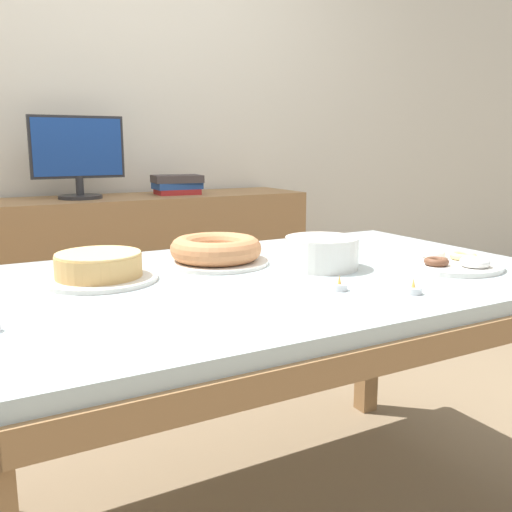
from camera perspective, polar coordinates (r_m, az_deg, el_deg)
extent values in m
cube|color=silver|center=(3.12, -15.32, 14.20)|extent=(8.00, 0.10, 2.60)
cube|color=silver|center=(1.56, 1.32, -2.52)|extent=(1.58, 0.99, 0.04)
cube|color=olive|center=(1.21, 12.83, -9.28)|extent=(1.61, 0.08, 0.06)
cube|color=olive|center=(1.98, -5.60, -1.05)|extent=(1.61, 0.08, 0.06)
cube|color=olive|center=(2.06, 20.05, -1.22)|extent=(0.08, 1.02, 0.06)
cube|color=olive|center=(2.44, 11.15, -7.29)|extent=(0.07, 0.07, 0.70)
cube|color=olive|center=(2.91, -13.01, -2.70)|extent=(1.86, 0.44, 0.86)
cylinder|color=#262628|center=(2.79, -17.15, 5.67)|extent=(0.20, 0.20, 0.02)
cylinder|color=#262628|center=(2.79, -17.21, 6.75)|extent=(0.04, 0.04, 0.09)
cube|color=#262628|center=(2.78, -17.42, 10.34)|extent=(0.42, 0.02, 0.28)
cube|color=navy|center=(2.77, -17.37, 10.35)|extent=(0.40, 0.00, 0.26)
cube|color=maroon|center=(2.93, -7.88, 6.40)|extent=(0.22, 0.18, 0.03)
cube|color=#23478C|center=(2.93, -7.89, 6.98)|extent=(0.23, 0.16, 0.03)
cube|color=#3F3838|center=(2.93, -7.91, 7.66)|extent=(0.26, 0.19, 0.04)
cylinder|color=silver|center=(1.54, -15.38, -2.20)|extent=(0.30, 0.30, 0.01)
cylinder|color=tan|center=(1.53, -15.45, -0.94)|extent=(0.22, 0.22, 0.06)
cylinder|color=#F4CA7D|center=(1.52, -15.51, 0.22)|extent=(0.22, 0.22, 0.01)
cylinder|color=silver|center=(1.70, -4.01, -0.59)|extent=(0.31, 0.31, 0.01)
torus|color=#BC7A4C|center=(1.69, -4.02, 0.75)|extent=(0.27, 0.27, 0.07)
cylinder|color=silver|center=(1.74, 18.70, -0.82)|extent=(0.30, 0.30, 0.01)
torus|color=#EAD184|center=(1.80, 20.02, 0.01)|extent=(0.08, 0.08, 0.02)
torus|color=white|center=(1.79, 17.31, 0.22)|extent=(0.07, 0.07, 0.02)
torus|color=brown|center=(1.68, 17.59, -0.54)|extent=(0.07, 0.07, 0.02)
torus|color=white|center=(1.70, 21.05, -0.58)|extent=(0.08, 0.08, 0.03)
cylinder|color=silver|center=(1.65, 6.54, -1.02)|extent=(0.21, 0.21, 0.01)
cylinder|color=silver|center=(1.65, 6.55, -0.68)|extent=(0.21, 0.21, 0.01)
cylinder|color=silver|center=(1.64, 6.55, -0.34)|extent=(0.21, 0.21, 0.01)
cylinder|color=silver|center=(1.64, 6.56, 0.00)|extent=(0.21, 0.21, 0.01)
cylinder|color=silver|center=(1.64, 6.57, 0.35)|extent=(0.21, 0.21, 0.01)
cylinder|color=silver|center=(1.64, 6.58, 0.69)|extent=(0.21, 0.21, 0.01)
cylinder|color=silver|center=(1.64, 6.59, 1.04)|extent=(0.21, 0.21, 0.01)
cylinder|color=silver|center=(1.63, 6.59, 1.38)|extent=(0.21, 0.21, 0.01)
cylinder|color=silver|center=(1.63, 6.60, 1.73)|extent=(0.21, 0.21, 0.01)
cylinder|color=silver|center=(1.40, 8.32, -3.11)|extent=(0.04, 0.04, 0.02)
cylinder|color=white|center=(1.40, 8.33, -2.87)|extent=(0.03, 0.03, 0.00)
cone|color=#F9B74C|center=(1.40, 8.34, -2.35)|extent=(0.01, 0.01, 0.02)
cylinder|color=silver|center=(1.40, 15.43, -3.36)|extent=(0.04, 0.04, 0.02)
cylinder|color=white|center=(1.40, 15.45, -3.12)|extent=(0.03, 0.03, 0.00)
cone|color=#F9B74C|center=(1.40, 15.47, -2.60)|extent=(0.01, 0.01, 0.02)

